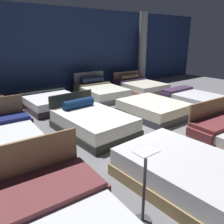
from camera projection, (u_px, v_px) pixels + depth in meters
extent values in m
cube|color=slate|center=(125.00, 124.00, 6.39)|extent=(18.00, 18.00, 0.02)
cube|color=navy|center=(56.00, 52.00, 9.19)|extent=(18.00, 0.06, 3.50)
cube|color=#91714B|center=(30.00, 175.00, 3.10)|extent=(1.43, 0.10, 1.06)
cube|color=brown|center=(39.00, 190.00, 2.77)|extent=(1.53, 0.84, 0.08)
cube|color=brown|center=(94.00, 182.00, 3.25)|extent=(0.11, 0.79, 0.32)
cube|color=olive|center=(184.00, 180.00, 3.69)|extent=(1.61, 2.19, 0.21)
cube|color=silver|center=(185.00, 166.00, 3.61)|extent=(1.55, 2.13, 0.30)
cube|color=olive|center=(207.00, 117.00, 5.55)|extent=(1.43, 0.12, 0.89)
cube|color=brown|center=(220.00, 122.00, 5.28)|extent=(1.53, 0.72, 0.09)
cube|color=brown|center=(199.00, 135.00, 4.91)|extent=(0.12, 0.64, 0.19)
cube|color=brown|center=(4.00, 153.00, 4.53)|extent=(1.51, 2.04, 0.21)
cube|color=silver|center=(2.00, 141.00, 4.45)|extent=(1.45, 1.98, 0.33)
cube|color=navy|center=(29.00, 120.00, 5.39)|extent=(0.10, 0.48, 0.19)
cube|color=black|center=(94.00, 129.00, 5.77)|extent=(1.55, 2.21, 0.19)
cube|color=white|center=(94.00, 120.00, 5.69)|extent=(1.49, 2.14, 0.30)
cube|color=black|center=(72.00, 107.00, 6.44)|extent=(1.36, 0.11, 0.85)
cylinder|color=#0D254C|center=(78.00, 103.00, 6.11)|extent=(0.90, 0.29, 0.24)
cube|color=#333137|center=(153.00, 113.00, 6.95)|extent=(1.58, 1.93, 0.19)
cube|color=silver|center=(153.00, 106.00, 6.87)|extent=(1.52, 1.86, 0.28)
cube|color=black|center=(194.00, 102.00, 8.18)|extent=(1.44, 2.03, 0.14)
cube|color=silver|center=(195.00, 97.00, 8.12)|extent=(1.38, 1.97, 0.24)
cube|color=#432F4D|center=(178.00, 89.00, 8.64)|extent=(1.41, 0.45, 0.09)
cube|color=#432F4D|center=(165.00, 96.00, 8.27)|extent=(0.09, 0.44, 0.20)
cube|color=#432F4D|center=(188.00, 90.00, 9.11)|extent=(0.09, 0.44, 0.20)
cube|color=brown|center=(3.00, 99.00, 7.46)|extent=(0.07, 0.50, 0.19)
cube|color=black|center=(50.00, 105.00, 7.82)|extent=(1.70, 2.10, 0.19)
cube|color=white|center=(49.00, 99.00, 7.75)|extent=(1.64, 2.04, 0.24)
cube|color=#283232|center=(41.00, 90.00, 8.24)|extent=(1.65, 0.60, 0.07)
cube|color=#283232|center=(18.00, 98.00, 7.80)|extent=(0.09, 0.56, 0.22)
cube|color=#283232|center=(62.00, 91.00, 8.78)|extent=(0.09, 0.56, 0.22)
cube|color=#54555E|center=(102.00, 96.00, 9.02)|extent=(1.61, 2.18, 0.16)
cube|color=silver|center=(102.00, 91.00, 8.95)|extent=(1.55, 2.12, 0.28)
cube|color=#54555E|center=(89.00, 83.00, 9.73)|extent=(1.40, 0.12, 0.91)
cube|color=olive|center=(93.00, 83.00, 9.49)|extent=(1.50, 0.63, 0.05)
cube|color=olive|center=(77.00, 89.00, 9.15)|extent=(0.09, 0.54, 0.26)
cube|color=olive|center=(107.00, 85.00, 9.93)|extent=(0.09, 0.54, 0.26)
cylinder|color=#1C233D|center=(92.00, 80.00, 9.46)|extent=(1.01, 0.31, 0.25)
cube|color=#966952|center=(141.00, 89.00, 10.26)|extent=(1.69, 2.18, 0.14)
cube|color=beige|center=(141.00, 85.00, 10.20)|extent=(1.63, 2.11, 0.23)
cube|color=#966952|center=(126.00, 79.00, 10.99)|extent=(1.53, 0.09, 0.75)
cube|color=#472C50|center=(131.00, 79.00, 10.74)|extent=(1.62, 0.61, 0.06)
cube|color=#472C50|center=(117.00, 84.00, 10.34)|extent=(0.07, 0.56, 0.23)
cube|color=#472C50|center=(143.00, 81.00, 11.23)|extent=(0.07, 0.56, 0.23)
cylinder|color=olive|center=(130.00, 77.00, 10.73)|extent=(1.10, 0.22, 0.19)
cylinder|color=#3F3F44|center=(142.00, 221.00, 2.99)|extent=(0.24, 0.24, 0.02)
cylinder|color=#3F3F44|center=(144.00, 192.00, 2.85)|extent=(0.04, 0.04, 0.94)
cube|color=white|center=(146.00, 152.00, 2.66)|extent=(0.28, 0.20, 0.01)
cylinder|color=#99999E|center=(142.00, 49.00, 11.44)|extent=(0.40, 0.40, 3.50)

